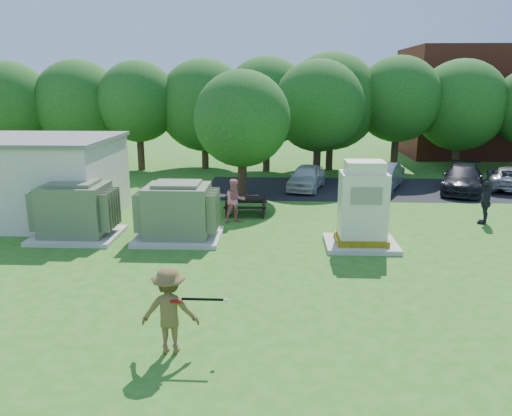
{
  "coord_description": "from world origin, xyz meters",
  "views": [
    {
      "loc": [
        0.73,
        -12.48,
        5.48
      ],
      "look_at": [
        0.0,
        4.0,
        1.3
      ],
      "focal_mm": 35.0,
      "sensor_mm": 36.0,
      "label": 1
    }
  ],
  "objects_px": {
    "generator_cabinet": "(362,210)",
    "car_white": "(306,177)",
    "car_silver_a": "(383,175)",
    "person_walking_right": "(486,202)",
    "car_dark": "(463,179)",
    "batter": "(170,311)",
    "car_silver_b": "(507,178)",
    "picnic_table": "(246,204)",
    "person_at_picnic": "(235,201)",
    "transformer_left": "(76,212)",
    "transformer_right": "(178,213)"
  },
  "relations": [
    {
      "from": "car_white",
      "to": "car_silver_a",
      "type": "height_order",
      "value": "car_silver_a"
    },
    {
      "from": "car_white",
      "to": "person_walking_right",
      "type": "bearing_deg",
      "value": -28.39
    },
    {
      "from": "generator_cabinet",
      "to": "car_white",
      "type": "xyz_separation_m",
      "value": [
        -1.37,
        9.35,
        -0.64
      ]
    },
    {
      "from": "picnic_table",
      "to": "person_at_picnic",
      "type": "xyz_separation_m",
      "value": [
        -0.35,
        -1.24,
        0.41
      ]
    },
    {
      "from": "car_silver_a",
      "to": "car_dark",
      "type": "distance_m",
      "value": 3.96
    },
    {
      "from": "generator_cabinet",
      "to": "person_at_picnic",
      "type": "bearing_deg",
      "value": 148.39
    },
    {
      "from": "car_dark",
      "to": "batter",
      "type": "bearing_deg",
      "value": -104.49
    },
    {
      "from": "transformer_right",
      "to": "car_white",
      "type": "distance_m",
      "value": 10.14
    },
    {
      "from": "transformer_left",
      "to": "person_walking_right",
      "type": "height_order",
      "value": "transformer_left"
    },
    {
      "from": "picnic_table",
      "to": "car_dark",
      "type": "height_order",
      "value": "car_dark"
    },
    {
      "from": "generator_cabinet",
      "to": "person_walking_right",
      "type": "height_order",
      "value": "generator_cabinet"
    },
    {
      "from": "picnic_table",
      "to": "car_white",
      "type": "bearing_deg",
      "value": 61.79
    },
    {
      "from": "transformer_right",
      "to": "car_dark",
      "type": "bearing_deg",
      "value": 33.25
    },
    {
      "from": "transformer_right",
      "to": "person_at_picnic",
      "type": "height_order",
      "value": "transformer_right"
    },
    {
      "from": "person_at_picnic",
      "to": "car_dark",
      "type": "bearing_deg",
      "value": 6.73
    },
    {
      "from": "transformer_right",
      "to": "car_silver_b",
      "type": "xyz_separation_m",
      "value": [
        15.64,
        9.43,
        -0.38
      ]
    },
    {
      "from": "person_walking_right",
      "to": "car_dark",
      "type": "xyz_separation_m",
      "value": [
        1.23,
        5.98,
        -0.19
      ]
    },
    {
      "from": "transformer_right",
      "to": "car_white",
      "type": "relative_size",
      "value": 0.79
    },
    {
      "from": "transformer_right",
      "to": "person_walking_right",
      "type": "relative_size",
      "value": 1.74
    },
    {
      "from": "car_white",
      "to": "car_silver_b",
      "type": "bearing_deg",
      "value": 18.08
    },
    {
      "from": "person_walking_right",
      "to": "car_silver_b",
      "type": "height_order",
      "value": "person_walking_right"
    },
    {
      "from": "transformer_right",
      "to": "transformer_left",
      "type": "bearing_deg",
      "value": 180.0
    },
    {
      "from": "car_dark",
      "to": "car_silver_b",
      "type": "height_order",
      "value": "car_dark"
    },
    {
      "from": "transformer_left",
      "to": "car_silver_a",
      "type": "distance_m",
      "value": 15.66
    },
    {
      "from": "generator_cabinet",
      "to": "batter",
      "type": "height_order",
      "value": "generator_cabinet"
    },
    {
      "from": "picnic_table",
      "to": "car_silver_b",
      "type": "height_order",
      "value": "car_silver_b"
    },
    {
      "from": "car_silver_a",
      "to": "person_walking_right",
      "type": "bearing_deg",
      "value": 135.07
    },
    {
      "from": "car_white",
      "to": "car_silver_b",
      "type": "xyz_separation_m",
      "value": [
        10.6,
        0.64,
        -0.06
      ]
    },
    {
      "from": "transformer_right",
      "to": "car_silver_a",
      "type": "xyz_separation_m",
      "value": [
        9.06,
        9.07,
        -0.24
      ]
    },
    {
      "from": "person_at_picnic",
      "to": "transformer_left",
      "type": "bearing_deg",
      "value": 179.5
    },
    {
      "from": "car_white",
      "to": "car_dark",
      "type": "xyz_separation_m",
      "value": [
        7.95,
        -0.28,
        0.03
      ]
    },
    {
      "from": "transformer_left",
      "to": "person_at_picnic",
      "type": "height_order",
      "value": "transformer_left"
    },
    {
      "from": "transformer_right",
      "to": "car_dark",
      "type": "distance_m",
      "value": 15.52
    },
    {
      "from": "picnic_table",
      "to": "person_walking_right",
      "type": "height_order",
      "value": "person_walking_right"
    },
    {
      "from": "transformer_left",
      "to": "car_silver_b",
      "type": "distance_m",
      "value": 21.52
    },
    {
      "from": "car_silver_b",
      "to": "car_silver_a",
      "type": "bearing_deg",
      "value": 22.9
    },
    {
      "from": "person_at_picnic",
      "to": "person_walking_right",
      "type": "height_order",
      "value": "person_at_picnic"
    },
    {
      "from": "person_at_picnic",
      "to": "car_dark",
      "type": "distance_m",
      "value": 12.78
    },
    {
      "from": "picnic_table",
      "to": "car_silver_b",
      "type": "xyz_separation_m",
      "value": [
        13.45,
        5.94,
        0.11
      ]
    },
    {
      "from": "transformer_right",
      "to": "person_walking_right",
      "type": "height_order",
      "value": "transformer_right"
    },
    {
      "from": "car_silver_b",
      "to": "batter",
      "type": "bearing_deg",
      "value": 69.89
    },
    {
      "from": "person_at_picnic",
      "to": "car_silver_b",
      "type": "bearing_deg",
      "value": 4.9
    },
    {
      "from": "car_white",
      "to": "car_dark",
      "type": "height_order",
      "value": "car_dark"
    },
    {
      "from": "transformer_left",
      "to": "person_at_picnic",
      "type": "relative_size",
      "value": 1.7
    },
    {
      "from": "car_white",
      "to": "batter",
      "type": "bearing_deg",
      "value": -88.0
    },
    {
      "from": "car_white",
      "to": "transformer_left",
      "type": "bearing_deg",
      "value": -120.17
    },
    {
      "from": "batter",
      "to": "person_walking_right",
      "type": "bearing_deg",
      "value": -137.99
    },
    {
      "from": "car_silver_a",
      "to": "person_at_picnic",
      "type": "bearing_deg",
      "value": 66.13
    },
    {
      "from": "person_at_picnic",
      "to": "generator_cabinet",
      "type": "bearing_deg",
      "value": -54.21
    },
    {
      "from": "transformer_right",
      "to": "batter",
      "type": "height_order",
      "value": "transformer_right"
    }
  ]
}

